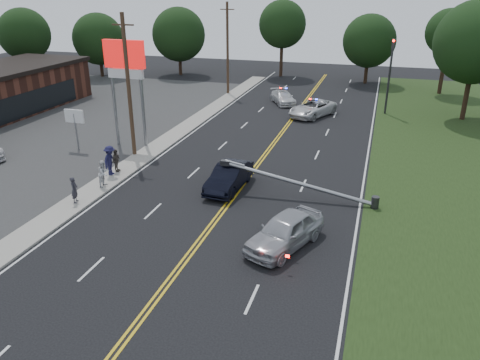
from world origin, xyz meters
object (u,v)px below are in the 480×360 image
(bystander_a, at_px, (74,190))
(bystander_b, at_px, (104,173))
(traffic_signal, at_px, (390,70))
(fallen_streetlight, at_px, (306,185))
(utility_pole_mid, at_px, (129,87))
(small_sign, at_px, (75,120))
(emergency_b, at_px, (283,97))
(bystander_c, at_px, (110,160))
(bystander_d, at_px, (116,160))
(waiting_sedan, at_px, (285,231))
(emergency_a, at_px, (313,108))
(pylon_sign, at_px, (125,68))
(crashed_sedan, at_px, (229,177))
(utility_pole_far, at_px, (228,49))

(bystander_a, height_order, bystander_b, bystander_b)
(traffic_signal, xyz_separation_m, fallen_streetlight, (-4.11, -22.00, -3.29))
(utility_pole_mid, xyz_separation_m, bystander_a, (0.85, -8.42, -4.20))
(small_sign, xyz_separation_m, bystander_a, (5.65, -8.42, -1.45))
(emergency_b, bearing_deg, bystander_c, -134.34)
(emergency_b, xyz_separation_m, bystander_b, (-5.90, -25.07, 0.30))
(traffic_signal, relative_size, utility_pole_mid, 0.70)
(traffic_signal, height_order, bystander_d, traffic_signal)
(small_sign, relative_size, bystander_a, 2.02)
(traffic_signal, height_order, waiting_sedan, traffic_signal)
(utility_pole_mid, height_order, waiting_sedan, utility_pole_mid)
(emergency_a, height_order, bystander_d, bystander_d)
(emergency_a, bearing_deg, bystander_c, -93.66)
(pylon_sign, xyz_separation_m, bystander_b, (2.46, -7.87, -5.04))
(bystander_d, bearing_deg, small_sign, 52.26)
(utility_pole_mid, distance_m, bystander_b, 7.27)
(traffic_signal, height_order, utility_pole_mid, utility_pole_mid)
(bystander_d, bearing_deg, crashed_sedan, -96.92)
(small_sign, xyz_separation_m, emergency_b, (11.86, 19.20, -1.68))
(small_sign, distance_m, fallen_streetlight, 18.68)
(waiting_sedan, relative_size, bystander_c, 2.45)
(emergency_b, bearing_deg, fallen_streetlight, -103.50)
(fallen_streetlight, xyz_separation_m, bystander_a, (-12.53, -4.42, -0.03))
(bystander_a, relative_size, bystander_d, 0.99)
(fallen_streetlight, bearing_deg, utility_pole_mid, 163.36)
(utility_pole_far, xyz_separation_m, bystander_a, (0.85, -30.42, -4.20))
(pylon_sign, xyz_separation_m, waiting_sedan, (14.59, -11.56, -5.18))
(utility_pole_mid, bearing_deg, bystander_d, -80.19)
(traffic_signal, distance_m, crashed_sedan, 23.78)
(utility_pole_far, relative_size, crashed_sedan, 2.13)
(small_sign, height_order, bystander_d, small_sign)
(crashed_sedan, distance_m, emergency_a, 18.91)
(pylon_sign, relative_size, small_sign, 2.58)
(pylon_sign, bearing_deg, bystander_d, -70.88)
(bystander_b, bearing_deg, bystander_a, 172.85)
(small_sign, xyz_separation_m, bystander_b, (5.96, -5.87, -1.38))
(utility_pole_mid, bearing_deg, bystander_a, -84.22)
(pylon_sign, distance_m, utility_pole_mid, 2.55)
(bystander_c, bearing_deg, pylon_sign, 16.38)
(waiting_sedan, bearing_deg, utility_pole_far, 135.06)
(emergency_b, bearing_deg, pylon_sign, -144.67)
(crashed_sedan, relative_size, bystander_d, 3.04)
(small_sign, bearing_deg, traffic_signal, 38.90)
(utility_pole_far, bearing_deg, utility_pole_mid, -90.00)
(traffic_signal, height_order, utility_pole_far, utility_pole_far)
(waiting_sedan, distance_m, emergency_a, 24.68)
(waiting_sedan, height_order, emergency_b, waiting_sedan)
(crashed_sedan, bearing_deg, emergency_a, 86.42)
(crashed_sedan, xyz_separation_m, emergency_b, (-1.53, 22.98, -0.12))
(fallen_streetlight, distance_m, bystander_c, 12.83)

